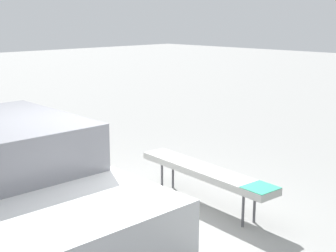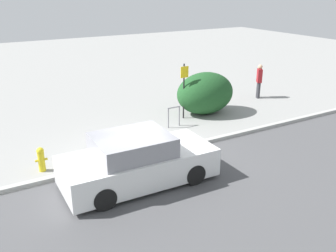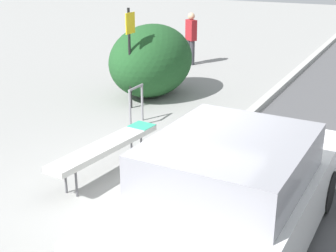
% 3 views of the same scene
% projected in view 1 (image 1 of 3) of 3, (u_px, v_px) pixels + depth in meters
% --- Properties ---
extents(ground_plane, '(60.00, 60.00, 0.00)m').
position_uv_depth(ground_plane, '(131.00, 224.00, 5.98)').
color(ground_plane, gray).
extents(curb, '(60.00, 0.20, 0.13)m').
position_uv_depth(curb, '(131.00, 220.00, 5.97)').
color(curb, '#A8A8A3').
rests_on(curb, ground_plane).
extents(bench, '(2.37, 0.60, 0.55)m').
position_uv_depth(bench, '(205.00, 172.00, 6.48)').
color(bench, '#515156').
rests_on(bench, ground_plane).
extents(fire_hydrant, '(0.36, 0.22, 0.77)m').
position_uv_depth(fire_hydrant, '(62.00, 142.00, 8.35)').
color(fire_hydrant, gold).
rests_on(fire_hydrant, ground_plane).
extents(parked_car_near, '(4.30, 1.97, 1.45)m').
position_uv_depth(parked_car_near, '(6.00, 189.00, 5.37)').
color(parked_car_near, black).
rests_on(parked_car_near, ground_plane).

